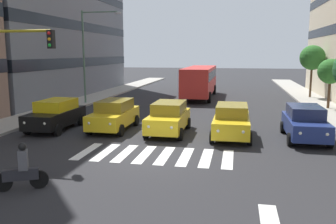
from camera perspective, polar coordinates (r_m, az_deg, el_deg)
The scene contains 13 objects.
ground_plane at distance 15.64m, azimuth -2.15°, elevation -6.88°, with size 180.00×180.00×0.00m, color #262628.
crosswalk_markings at distance 15.64m, azimuth -2.15°, elevation -6.87°, with size 6.75×2.80×0.01m.
lane_arrow_0 at distance 10.16m, azimuth 16.01°, elevation -16.58°, with size 0.50×2.20×0.01m, color silver.
car_0 at distance 19.46m, azimuth 21.07°, elevation -1.58°, with size 2.02×4.44×1.72m.
car_1 at distance 18.93m, azimuth 10.14°, elevation -1.38°, with size 2.02×4.44×1.72m.
car_2 at distance 19.59m, azimuth 0.10°, elevation -0.87°, with size 2.02×4.44×1.72m.
car_3 at distance 20.69m, azimuth -8.63°, elevation -0.42°, with size 2.02×4.44×1.72m.
car_4 at distance 21.56m, azimuth -17.52°, elevation -0.36°, with size 2.02×4.44×1.72m.
bus_behind_traffic at distance 35.30m, azimuth 5.12°, elevation 5.31°, with size 2.78×10.50×3.00m.
motorcycle_with_rider at distance 12.56m, azimuth -22.38°, elevation -8.67°, with size 1.57×0.85×1.57m.
street_lamp_right at distance 31.10m, azimuth -12.43°, elevation 10.14°, with size 3.47×0.28×7.71m.
street_tree_2 at distance 30.10m, azimuth 24.58°, elevation 5.90°, with size 1.92×1.92×3.81m.
street_tree_3 at distance 37.03m, azimuth 22.11°, elevation 8.04°, with size 2.37×2.37×4.97m.
Camera 1 is at (-3.46, 14.60, 4.40)m, focal length 38.08 mm.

